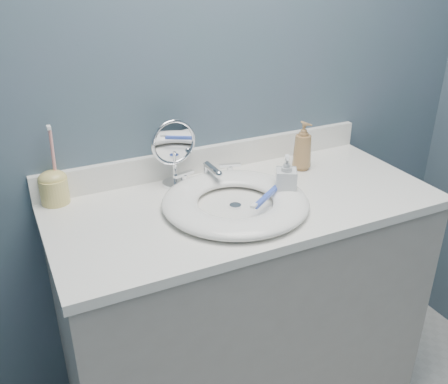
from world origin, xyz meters
TOP-DOWN VIEW (x-y plane):
  - back_wall at (0.00, 1.25)m, footprint 2.20×0.02m
  - vanity_cabinet at (0.00, 0.97)m, footprint 1.20×0.55m
  - countertop at (0.00, 0.97)m, footprint 1.22×0.57m
  - backsplash at (0.00, 1.24)m, footprint 1.22×0.02m
  - basin at (-0.05, 0.94)m, footprint 0.45×0.45m
  - drain at (-0.05, 0.94)m, footprint 0.04×0.04m
  - faucet at (-0.05, 1.14)m, footprint 0.25×0.13m
  - makeup_mirror at (-0.16, 1.18)m, footprint 0.15×0.09m
  - soap_bottle_amber at (0.30, 1.11)m, footprint 0.08×0.08m
  - soap_bottle_clear at (0.12, 0.93)m, footprint 0.09×0.09m
  - toothbrush_holder at (-0.54, 1.21)m, footprint 0.09×0.09m
  - toothbrush_lying at (0.02, 0.89)m, footprint 0.15×0.11m

SIDE VIEW (x-z plane):
  - vanity_cabinet at x=0.00m, z-range 0.00..0.85m
  - countertop at x=0.00m, z-range 0.85..0.88m
  - drain at x=-0.05m, z-range 0.88..0.89m
  - basin at x=-0.05m, z-range 0.88..0.92m
  - faucet at x=-0.05m, z-range 0.87..0.95m
  - toothbrush_lying at x=0.02m, z-range 0.92..0.93m
  - backsplash at x=0.00m, z-range 0.88..0.97m
  - toothbrush_holder at x=-0.54m, z-range 0.81..1.06m
  - soap_bottle_clear at x=0.12m, z-range 0.88..1.02m
  - soap_bottle_amber at x=0.30m, z-range 0.88..1.05m
  - makeup_mirror at x=-0.16m, z-range 0.89..1.12m
  - back_wall at x=0.00m, z-range 0.00..2.40m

